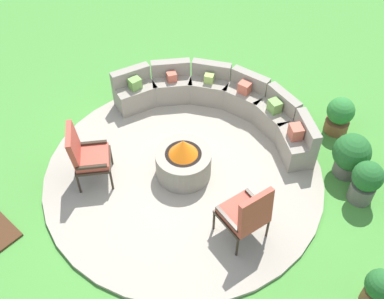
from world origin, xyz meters
TOP-DOWN VIEW (x-y plane):
  - ground_plane at (0.00, 0.00)m, footprint 24.00×24.00m
  - patio_circle at (0.00, 0.00)m, footprint 4.44×4.44m
  - fire_pit at (0.00, 0.00)m, footprint 0.87×0.87m
  - curved_stone_bench at (-0.44, 1.45)m, footprint 3.58×1.89m
  - lounge_chair_front_left at (-1.01, -1.06)m, footprint 0.76×0.78m
  - lounge_chair_front_right at (1.43, -0.30)m, footprint 0.70×0.69m
  - potted_plant_0 at (2.32, 1.47)m, footprint 0.46×0.46m
  - potted_plant_1 at (1.28, 2.55)m, footprint 0.47×0.47m
  - potted_plant_2 at (3.25, 0.05)m, footprint 0.39×0.39m
  - potted_plant_3 at (1.89, 1.80)m, footprint 0.59×0.59m

SIDE VIEW (x-z plane):
  - ground_plane at x=0.00m, z-range 0.00..0.00m
  - patio_circle at x=0.00m, z-range 0.00..0.06m
  - fire_pit at x=0.00m, z-range -0.02..0.72m
  - curved_stone_bench at x=-0.44m, z-range 0.00..0.72m
  - potted_plant_2 at x=3.25m, z-range 0.03..0.70m
  - potted_plant_1 at x=1.28m, z-range 0.03..0.71m
  - potted_plant_0 at x=2.32m, z-range 0.03..0.79m
  - potted_plant_3 at x=1.89m, z-range 0.03..0.80m
  - lounge_chair_front_right at x=1.43m, z-range 0.08..1.14m
  - lounge_chair_front_left at x=-1.01m, z-range 0.07..1.16m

